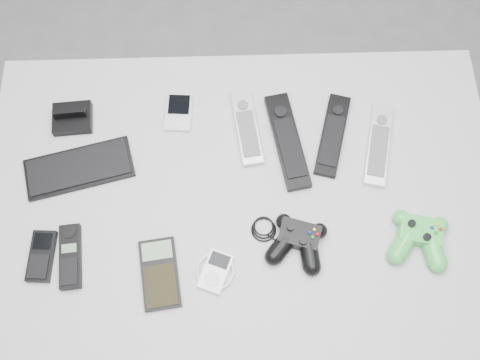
{
  "coord_description": "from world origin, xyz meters",
  "views": [
    {
      "loc": [
        -0.01,
        -0.4,
        2.01
      ],
      "look_at": [
        0.0,
        0.08,
        0.82
      ],
      "focal_mm": 42.0,
      "sensor_mm": 36.0,
      "label": 1
    }
  ],
  "objects_px": {
    "remote_black_a": "(287,141)",
    "calculator": "(160,274)",
    "remote_silver_a": "(247,128)",
    "mp3_player": "(215,271)",
    "mobile_phone": "(41,256)",
    "pda": "(179,113)",
    "pda_keyboard": "(79,168)",
    "controller_black": "(298,240)",
    "remote_black_b": "(333,135)",
    "remote_silver_b": "(379,145)",
    "cordless_handset": "(70,257)",
    "controller_green": "(420,237)",
    "desk": "(242,205)"
  },
  "relations": [
    {
      "from": "pda_keyboard",
      "to": "remote_silver_a",
      "type": "distance_m",
      "value": 0.41
    },
    {
      "from": "mp3_player",
      "to": "controller_green",
      "type": "bearing_deg",
      "value": 29.55
    },
    {
      "from": "remote_black_b",
      "to": "remote_black_a",
      "type": "bearing_deg",
      "value": -157.6
    },
    {
      "from": "remote_black_a",
      "to": "cordless_handset",
      "type": "distance_m",
      "value": 0.56
    },
    {
      "from": "remote_black_a",
      "to": "pda_keyboard",
      "type": "bearing_deg",
      "value": 176.28
    },
    {
      "from": "mobile_phone",
      "to": "controller_black",
      "type": "relative_size",
      "value": 0.54
    },
    {
      "from": "mobile_phone",
      "to": "controller_black",
      "type": "xyz_separation_m",
      "value": [
        0.57,
        0.02,
        0.01
      ]
    },
    {
      "from": "remote_silver_b",
      "to": "desk",
      "type": "bearing_deg",
      "value": -147.88
    },
    {
      "from": "remote_silver_b",
      "to": "cordless_handset",
      "type": "distance_m",
      "value": 0.75
    },
    {
      "from": "desk",
      "to": "remote_black_a",
      "type": "distance_m",
      "value": 0.19
    },
    {
      "from": "remote_silver_a",
      "to": "remote_black_a",
      "type": "bearing_deg",
      "value": -29.35
    },
    {
      "from": "remote_black_a",
      "to": "remote_silver_a",
      "type": "bearing_deg",
      "value": 148.23
    },
    {
      "from": "mp3_player",
      "to": "controller_black",
      "type": "xyz_separation_m",
      "value": [
        0.18,
        0.06,
        0.01
      ]
    },
    {
      "from": "remote_black_b",
      "to": "controller_black",
      "type": "bearing_deg",
      "value": -95.82
    },
    {
      "from": "desk",
      "to": "pda_keyboard",
      "type": "bearing_deg",
      "value": 168.77
    },
    {
      "from": "remote_silver_b",
      "to": "controller_green",
      "type": "xyz_separation_m",
      "value": [
        0.06,
        -0.23,
        0.01
      ]
    },
    {
      "from": "remote_black_a",
      "to": "controller_black",
      "type": "bearing_deg",
      "value": -98.31
    },
    {
      "from": "mobile_phone",
      "to": "calculator",
      "type": "height_order",
      "value": "mobile_phone"
    },
    {
      "from": "pda_keyboard",
      "to": "calculator",
      "type": "bearing_deg",
      "value": -66.25
    },
    {
      "from": "mobile_phone",
      "to": "pda",
      "type": "bearing_deg",
      "value": 53.36
    },
    {
      "from": "controller_green",
      "to": "mp3_player",
      "type": "bearing_deg",
      "value": -159.17
    },
    {
      "from": "controller_green",
      "to": "remote_black_b",
      "type": "bearing_deg",
      "value": 135.62
    },
    {
      "from": "remote_silver_b",
      "to": "mp3_player",
      "type": "height_order",
      "value": "remote_silver_b"
    },
    {
      "from": "cordless_handset",
      "to": "controller_green",
      "type": "bearing_deg",
      "value": -3.78
    },
    {
      "from": "remote_silver_b",
      "to": "cordless_handset",
      "type": "height_order",
      "value": "cordless_handset"
    },
    {
      "from": "remote_silver_a",
      "to": "cordless_handset",
      "type": "relative_size",
      "value": 1.36
    },
    {
      "from": "desk",
      "to": "pda_keyboard",
      "type": "relative_size",
      "value": 4.8
    },
    {
      "from": "pda_keyboard",
      "to": "mobile_phone",
      "type": "relative_size",
      "value": 2.17
    },
    {
      "from": "cordless_handset",
      "to": "calculator",
      "type": "height_order",
      "value": "cordless_handset"
    },
    {
      "from": "pda",
      "to": "controller_green",
      "type": "relative_size",
      "value": 0.71
    },
    {
      "from": "remote_black_b",
      "to": "remote_silver_b",
      "type": "xyz_separation_m",
      "value": [
        0.11,
        -0.03,
        0.0
      ]
    },
    {
      "from": "remote_silver_a",
      "to": "controller_black",
      "type": "height_order",
      "value": "controller_black"
    },
    {
      "from": "pda",
      "to": "controller_black",
      "type": "distance_m",
      "value": 0.43
    },
    {
      "from": "pda_keyboard",
      "to": "remote_black_b",
      "type": "bearing_deg",
      "value": -7.13
    },
    {
      "from": "mp3_player",
      "to": "pda",
      "type": "bearing_deg",
      "value": 124.04
    },
    {
      "from": "pda",
      "to": "remote_silver_a",
      "type": "xyz_separation_m",
      "value": [
        0.17,
        -0.05,
        0.0
      ]
    },
    {
      "from": "remote_black_a",
      "to": "mobile_phone",
      "type": "xyz_separation_m",
      "value": [
        -0.56,
        -0.27,
        -0.0
      ]
    },
    {
      "from": "remote_black_a",
      "to": "calculator",
      "type": "bearing_deg",
      "value": -143.75
    },
    {
      "from": "cordless_handset",
      "to": "mp3_player",
      "type": "xyz_separation_m",
      "value": [
        0.32,
        -0.04,
        -0.0
      ]
    },
    {
      "from": "cordless_handset",
      "to": "calculator",
      "type": "bearing_deg",
      "value": -17.47
    },
    {
      "from": "pda",
      "to": "controller_green",
      "type": "xyz_separation_m",
      "value": [
        0.54,
        -0.33,
        0.01
      ]
    },
    {
      "from": "remote_silver_a",
      "to": "remote_silver_b",
      "type": "bearing_deg",
      "value": -17.47
    },
    {
      "from": "pda",
      "to": "mobile_phone",
      "type": "bearing_deg",
      "value": -126.36
    },
    {
      "from": "remote_silver_a",
      "to": "mp3_player",
      "type": "relative_size",
      "value": 2.18
    },
    {
      "from": "pda_keyboard",
      "to": "mobile_phone",
      "type": "height_order",
      "value": "mobile_phone"
    },
    {
      "from": "remote_silver_a",
      "to": "calculator",
      "type": "relative_size",
      "value": 1.26
    },
    {
      "from": "remote_silver_a",
      "to": "remote_black_b",
      "type": "xyz_separation_m",
      "value": [
        0.21,
        -0.02,
        -0.0
      ]
    },
    {
      "from": "pda_keyboard",
      "to": "mobile_phone",
      "type": "distance_m",
      "value": 0.22
    },
    {
      "from": "desk",
      "to": "controller_green",
      "type": "relative_size",
      "value": 8.54
    },
    {
      "from": "remote_black_b",
      "to": "cordless_handset",
      "type": "xyz_separation_m",
      "value": [
        -0.6,
        -0.28,
        0.0
      ]
    }
  ]
}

